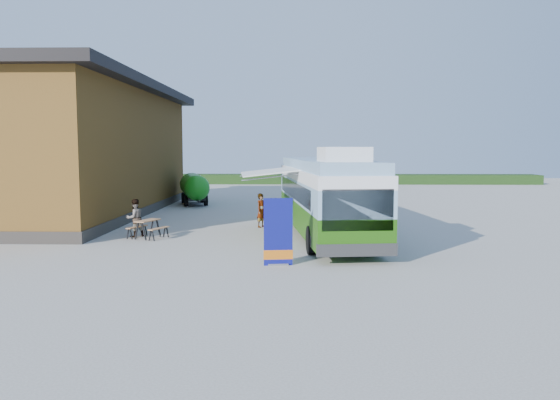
{
  "coord_description": "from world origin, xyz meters",
  "views": [
    {
      "loc": [
        1.88,
        -21.02,
        3.75
      ],
      "look_at": [
        1.24,
        4.0,
        1.4
      ],
      "focal_mm": 35.0,
      "sensor_mm": 36.0,
      "label": 1
    }
  ],
  "objects_px": {
    "slurry_tanker": "(194,187)",
    "banner": "(278,238)",
    "person_a": "(261,210)",
    "person_b": "(135,218)",
    "bus": "(325,194)",
    "picnic_table": "(148,225)"
  },
  "relations": [
    {
      "from": "banner",
      "to": "slurry_tanker",
      "type": "distance_m",
      "value": 20.35
    },
    {
      "from": "person_a",
      "to": "slurry_tanker",
      "type": "relative_size",
      "value": 0.3
    },
    {
      "from": "banner",
      "to": "person_a",
      "type": "distance_m",
      "value": 8.66
    },
    {
      "from": "picnic_table",
      "to": "banner",
      "type": "bearing_deg",
      "value": -21.3
    },
    {
      "from": "person_a",
      "to": "person_b",
      "type": "xyz_separation_m",
      "value": [
        -5.23,
        -3.03,
        0.0
      ]
    },
    {
      "from": "slurry_tanker",
      "to": "bus",
      "type": "bearing_deg",
      "value": -74.66
    },
    {
      "from": "bus",
      "to": "banner",
      "type": "relative_size",
      "value": 5.79
    },
    {
      "from": "slurry_tanker",
      "to": "banner",
      "type": "bearing_deg",
      "value": -88.02
    },
    {
      "from": "bus",
      "to": "banner",
      "type": "distance_m",
      "value": 6.37
    },
    {
      "from": "picnic_table",
      "to": "bus",
      "type": "bearing_deg",
      "value": 27.65
    },
    {
      "from": "slurry_tanker",
      "to": "person_a",
      "type": "bearing_deg",
      "value": -80.12
    },
    {
      "from": "banner",
      "to": "person_b",
      "type": "relative_size",
      "value": 1.34
    },
    {
      "from": "picnic_table",
      "to": "slurry_tanker",
      "type": "bearing_deg",
      "value": 114.08
    },
    {
      "from": "slurry_tanker",
      "to": "picnic_table",
      "type": "bearing_deg",
      "value": -103.43
    },
    {
      "from": "picnic_table",
      "to": "slurry_tanker",
      "type": "relative_size",
      "value": 0.31
    },
    {
      "from": "bus",
      "to": "person_b",
      "type": "xyz_separation_m",
      "value": [
        -8.12,
        -0.46,
        -1.01
      ]
    },
    {
      "from": "person_b",
      "to": "slurry_tanker",
      "type": "bearing_deg",
      "value": -133.24
    },
    {
      "from": "bus",
      "to": "person_b",
      "type": "distance_m",
      "value": 8.19
    },
    {
      "from": "banner",
      "to": "person_a",
      "type": "xyz_separation_m",
      "value": [
        -1.05,
        8.6,
        -0.08
      ]
    },
    {
      "from": "bus",
      "to": "person_a",
      "type": "bearing_deg",
      "value": 131.73
    },
    {
      "from": "bus",
      "to": "person_b",
      "type": "relative_size",
      "value": 7.75
    },
    {
      "from": "bus",
      "to": "banner",
      "type": "bearing_deg",
      "value": -113.58
    }
  ]
}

